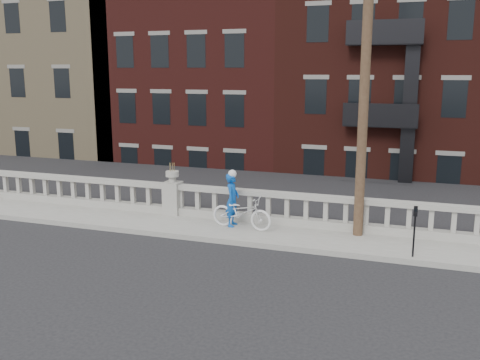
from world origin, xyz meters
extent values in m
plane|color=black|center=(0.00, 0.00, 0.00)|extent=(120.00, 120.00, 0.00)
cube|color=gray|center=(0.00, 3.00, 0.07)|extent=(32.00, 2.20, 0.15)
cube|color=gray|center=(0.00, 3.95, 0.28)|extent=(28.00, 0.34, 0.25)
cube|color=gray|center=(0.00, 3.95, 1.10)|extent=(28.00, 0.34, 0.16)
cube|color=gray|center=(0.00, 3.95, 0.70)|extent=(0.55, 0.55, 1.10)
cylinder|color=gray|center=(0.00, 3.95, 1.35)|extent=(0.24, 0.24, 0.20)
cylinder|color=gray|center=(0.00, 3.95, 1.53)|extent=(0.44, 0.44, 0.18)
cube|color=#605E59|center=(0.00, 4.30, -2.42)|extent=(36.00, 0.50, 5.15)
cube|color=black|center=(0.00, 25.95, -5.25)|extent=(80.00, 44.00, 0.50)
cube|color=#595651|center=(-2.00, 8.45, -3.00)|extent=(16.00, 7.00, 4.00)
cube|color=#9A8663|center=(-17.00, 20.95, 5.00)|extent=(18.00, 16.00, 20.00)
cube|color=#401512|center=(-4.00, 19.95, 2.00)|extent=(10.00, 14.00, 14.00)
cube|color=#37130F|center=(6.00, 19.95, 2.75)|extent=(10.00, 14.00, 15.50)
cylinder|color=#422D1E|center=(6.20, 3.60, 5.15)|extent=(0.28, 0.28, 10.00)
cylinder|color=black|center=(7.79, 2.15, 0.70)|extent=(0.05, 0.05, 1.10)
cube|color=black|center=(7.79, 2.15, 1.38)|extent=(0.10, 0.08, 0.26)
cube|color=black|center=(7.79, 2.10, 1.42)|extent=(0.06, 0.01, 0.08)
imported|color=silver|center=(2.74, 3.11, 0.66)|extent=(2.01, 0.89, 1.02)
imported|color=#0B4AAE|center=(2.38, 3.27, 0.99)|extent=(0.44, 0.63, 1.67)
camera|label=1|loc=(7.85, -11.84, 4.95)|focal=40.00mm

